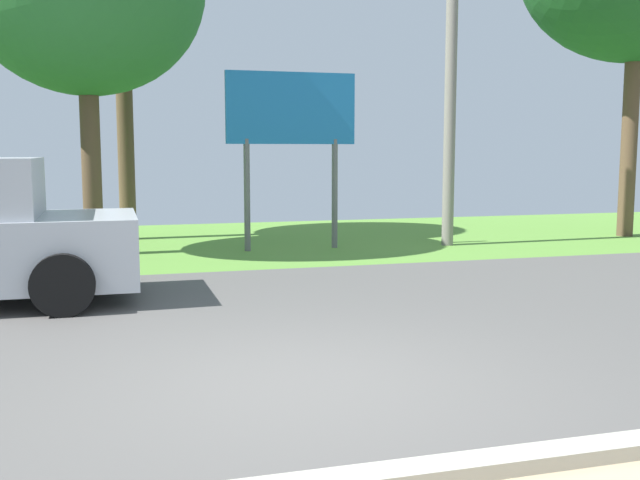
# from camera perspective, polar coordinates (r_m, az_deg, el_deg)

# --- Properties ---
(ground_plane) EXTENTS (40.00, 22.00, 0.20)m
(ground_plane) POSITION_cam_1_polar(r_m,az_deg,el_deg) (9.17, -6.06, -5.81)
(ground_plane) COLOR #565451
(utility_pole) EXTENTS (1.80, 0.24, 6.63)m
(utility_pole) POSITION_cam_1_polar(r_m,az_deg,el_deg) (15.58, 10.12, 12.43)
(utility_pole) COLOR gray
(utility_pole) RESTS_ON ground_plane
(roadside_billboard) EXTENTS (2.60, 0.12, 3.50)m
(roadside_billboard) POSITION_cam_1_polar(r_m,az_deg,el_deg) (14.66, -2.25, 9.21)
(roadside_billboard) COLOR slate
(roadside_billboard) RESTS_ON ground_plane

